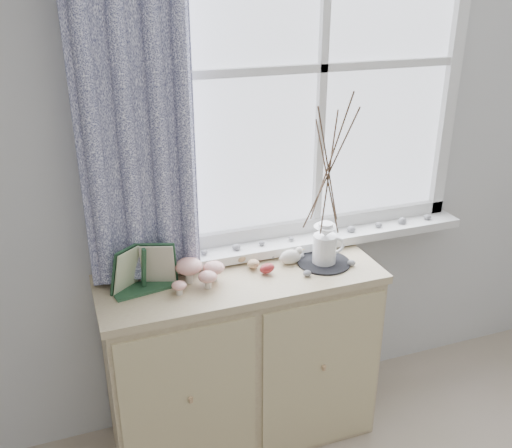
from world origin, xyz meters
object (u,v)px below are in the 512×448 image
at_px(toadstool_cluster, 197,271).
at_px(twig_pitcher, 329,166).
at_px(sideboard, 242,359).
at_px(botanical_book, 144,270).

xyz_separation_m(toadstool_cluster, twig_pitcher, (0.56, -0.01, 0.38)).
height_order(toadstool_cluster, twig_pitcher, twig_pitcher).
distance_m(toadstool_cluster, twig_pitcher, 0.68).
bearing_deg(sideboard, botanical_book, 179.86).
relative_size(toadstool_cluster, twig_pitcher, 0.30).
bearing_deg(twig_pitcher, botanical_book, -173.79).
xyz_separation_m(botanical_book, toadstool_cluster, (0.21, -0.00, -0.04)).
relative_size(botanical_book, toadstool_cluster, 1.24).
xyz_separation_m(sideboard, botanical_book, (-0.40, 0.00, 0.53)).
distance_m(sideboard, toadstool_cluster, 0.52).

